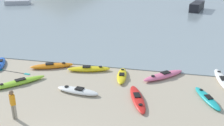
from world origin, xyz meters
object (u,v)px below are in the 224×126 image
Objects in this scene: kayak_on_sand_6 at (18,82)px; loose_paddle at (13,72)px; kayak_on_sand_3 at (163,75)px; kayak_on_sand_4 at (207,98)px; kayak_on_sand_8 at (122,76)px; moored_boat_0 at (18,2)px; person_near_foreground at (13,103)px; kayak_on_sand_1 at (78,91)px; kayak_on_sand_5 at (52,66)px; kayak_on_sand_7 at (137,99)px; kayak_on_sand_9 at (222,79)px; kayak_on_sand_2 at (0,63)px; moored_boat_1 at (197,6)px; kayak_on_sand_0 at (89,69)px.

kayak_on_sand_6 reaches higher than loose_paddle.
kayak_on_sand_3 reaches higher than loose_paddle.
kayak_on_sand_4 is 1.04× the size of kayak_on_sand_8.
kayak_on_sand_4 is at bearing -44.17° from moored_boat_0.
kayak_on_sand_1 is at bearing 57.44° from person_near_foreground.
kayak_on_sand_5 is 1.15× the size of loose_paddle.
kayak_on_sand_7 is 6.30m from kayak_on_sand_9.
kayak_on_sand_2 is 31.80m from moored_boat_1.
kayak_on_sand_0 is 1.18× the size of kayak_on_sand_8.
kayak_on_sand_9 is (15.97, 0.72, -0.01)m from kayak_on_sand_2.
loose_paddle is at bearing 160.57° from kayak_on_sand_1.
kayak_on_sand_2 is 4.06m from kayak_on_sand_5.
kayak_on_sand_6 is at bearing 119.50° from person_near_foreground.
kayak_on_sand_9 is (11.94, 0.28, -0.01)m from kayak_on_sand_5.
kayak_on_sand_1 is at bearing -19.43° from loose_paddle.
kayak_on_sand_1 is 0.52× the size of moored_boat_1.
kayak_on_sand_6 is at bearing -140.29° from kayak_on_sand_0.
moored_boat_1 reaches higher than kayak_on_sand_4.
kayak_on_sand_4 is at bearing 13.41° from kayak_on_sand_7.
kayak_on_sand_6 is at bearing -40.46° from kayak_on_sand_2.
moored_boat_1 is (6.72, 27.52, 0.55)m from kayak_on_sand_8.
moored_boat_0 is 0.88× the size of moored_boat_1.
kayak_on_sand_0 and kayak_on_sand_3 have the same top height.
loose_paddle is (-14.30, -1.64, -0.14)m from kayak_on_sand_9.
kayak_on_sand_8 is 6.60m from kayak_on_sand_9.
kayak_on_sand_0 is 1.13× the size of kayak_on_sand_4.
kayak_on_sand_1 is 1.03× the size of kayak_on_sand_8.
kayak_on_sand_0 is 4.90m from kayak_on_sand_6.
kayak_on_sand_7 is (7.76, -0.33, -0.02)m from kayak_on_sand_6.
loose_paddle is at bearing -174.19° from kayak_on_sand_8.
person_near_foreground is at bearing -80.62° from kayak_on_sand_5.
kayak_on_sand_9 is at bearing 2.57° from kayak_on_sand_2.
moored_boat_1 is at bearing 73.62° from kayak_on_sand_1.
moored_boat_0 reaches higher than kayak_on_sand_1.
kayak_on_sand_7 is (10.88, -2.99, -0.04)m from kayak_on_sand_2.
kayak_on_sand_8 is 0.50× the size of moored_boat_1.
kayak_on_sand_6 reaches higher than kayak_on_sand_4.
kayak_on_sand_5 is at bearing -54.34° from moored_boat_0.
kayak_on_sand_9 is (9.08, 0.25, -0.01)m from kayak_on_sand_0.
kayak_on_sand_7 is 3.21m from kayak_on_sand_8.
kayak_on_sand_5 is at bearing 99.38° from person_near_foreground.
kayak_on_sand_5 is 3.23m from kayak_on_sand_6.
moored_boat_0 is (-30.68, 25.83, 0.28)m from kayak_on_sand_9.
person_near_foreground reaches higher than kayak_on_sand_9.
moored_boat_0 reaches higher than kayak_on_sand_6.
kayak_on_sand_0 reaches higher than kayak_on_sand_4.
kayak_on_sand_2 is 14.90m from kayak_on_sand_4.
kayak_on_sand_9 is 0.67× the size of moored_boat_1.
kayak_on_sand_5 is (-2.86, -0.03, -0.00)m from kayak_on_sand_0.
loose_paddle is at bearing -59.19° from moored_boat_0.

